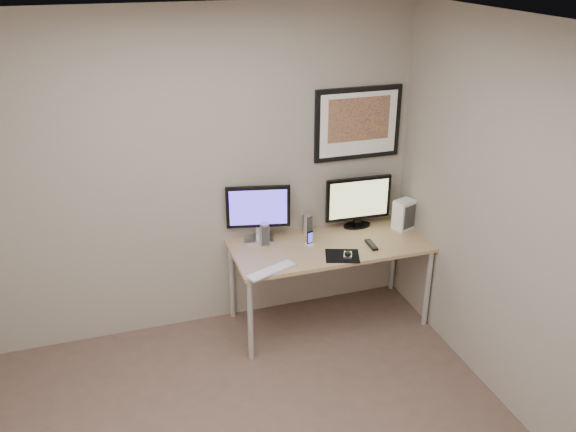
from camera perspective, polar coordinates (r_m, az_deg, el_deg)
The scene contains 13 objects.
room at distance 3.53m, azimuth -5.40°, elevation 2.05°, with size 3.60×3.60×3.60m.
desk at distance 5.00m, azimuth 3.92°, elevation -3.32°, with size 1.60×0.70×0.73m.
framed_art at distance 5.06m, azimuth 6.56°, elevation 8.60°, with size 0.75×0.04×0.60m.
monitor_large at distance 4.93m, azimuth -2.80°, elevation 0.50°, with size 0.51×0.21×0.47m.
monitor_tv at distance 5.20m, azimuth 6.59°, elevation 1.42°, with size 0.57×0.14×0.45m.
speaker_left at distance 4.91m, azimuth -2.19°, elevation -1.72°, with size 0.08×0.08×0.19m, color #BBBBC0.
speaker_right at distance 5.10m, azimuth 1.75°, elevation -0.74°, with size 0.07×0.07×0.18m, color #BBBBC0.
phone_dock at distance 4.92m, azimuth 2.06°, elevation -2.09°, with size 0.06×0.06×0.12m, color black.
keyboard at distance 4.56m, azimuth -1.57°, elevation -5.12°, with size 0.42×0.11×0.01m, color silver.
mousepad at distance 4.79m, azimuth 5.10°, elevation -3.74°, with size 0.26×0.23×0.00m, color black.
mouse at distance 4.78m, azimuth 5.62°, elevation -3.58°, with size 0.06×0.10×0.03m, color black.
remote at distance 4.97m, azimuth 7.81°, elevation -2.66°, with size 0.05×0.18×0.02m, color black.
fan_unit at distance 5.27m, azimuth 10.79°, elevation 0.13°, with size 0.17×0.12×0.26m, color white.
Camera 1 is at (-0.69, -2.75, 2.97)m, focal length 38.00 mm.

